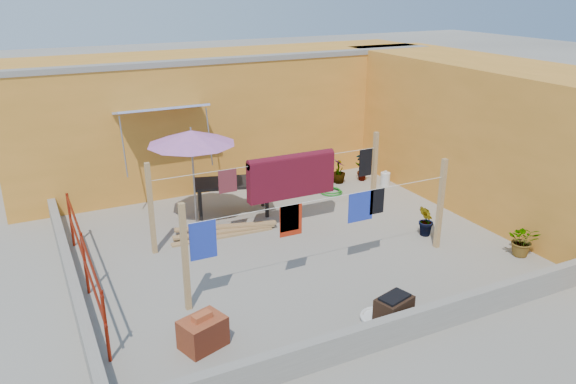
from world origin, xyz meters
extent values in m
plane|color=#9E998E|center=(0.00, 0.00, 0.00)|extent=(80.00, 80.00, 0.00)
cube|color=orange|center=(0.50, 4.70, 1.60)|extent=(11.00, 2.40, 3.20)
cube|color=gray|center=(0.50, 3.65, 3.15)|extent=(11.00, 0.35, 0.12)
cube|color=#2D51B2|center=(-1.60, 3.15, 2.25)|extent=(2.00, 0.79, 0.22)
cylinder|color=gray|center=(-2.55, 2.78, 1.60)|extent=(0.03, 0.30, 1.28)
cylinder|color=gray|center=(-0.65, 2.78, 1.60)|extent=(0.03, 0.30, 1.28)
cube|color=orange|center=(5.20, 0.00, 1.60)|extent=(2.40, 9.00, 3.20)
cube|color=gray|center=(0.00, -3.58, 0.22)|extent=(8.30, 0.16, 0.44)
cube|color=gray|center=(-4.08, 0.00, 0.22)|extent=(0.16, 7.30, 0.44)
cylinder|color=maroon|center=(-3.85, -2.20, 0.55)|extent=(0.05, 0.05, 1.10)
cylinder|color=maroon|center=(-3.85, -0.20, 0.55)|extent=(0.05, 0.05, 1.10)
cylinder|color=maroon|center=(-3.85, 1.80, 0.55)|extent=(0.05, 0.05, 1.10)
cylinder|color=maroon|center=(-3.85, -0.20, 1.05)|extent=(0.04, 4.20, 0.04)
cylinder|color=maroon|center=(-3.85, -0.20, 0.60)|extent=(0.04, 4.20, 0.04)
cube|color=tan|center=(-2.50, -1.40, 0.90)|extent=(0.09, 0.09, 1.80)
cube|color=tan|center=(2.50, -1.40, 0.90)|extent=(0.09, 0.09, 1.80)
cube|color=tan|center=(2.50, 0.80, 0.90)|extent=(0.09, 0.09, 1.80)
cube|color=tan|center=(-2.50, 0.80, 0.90)|extent=(0.09, 0.09, 1.80)
cylinder|color=silver|center=(0.00, -1.40, 1.45)|extent=(5.00, 0.01, 0.01)
cylinder|color=silver|center=(0.00, 0.80, 1.45)|extent=(5.00, 0.01, 0.01)
cube|color=#530D1C|center=(0.42, 0.80, 1.08)|extent=(1.92, 0.22, 0.85)
cube|color=black|center=(2.25, 0.80, 1.14)|extent=(0.32, 0.02, 0.62)
cube|color=maroon|center=(-0.97, 0.80, 1.21)|extent=(0.38, 0.02, 0.47)
cube|color=#1F34AA|center=(-2.20, -1.40, 1.13)|extent=(0.43, 0.02, 0.63)
cube|color=black|center=(-0.71, -1.40, 1.22)|extent=(0.34, 0.02, 0.46)
cube|color=#AF240E|center=(-0.69, -1.40, 1.18)|extent=(0.40, 0.02, 0.55)
cube|color=#1F34AA|center=(0.68, -1.40, 1.18)|extent=(0.50, 0.02, 0.55)
cube|color=black|center=(1.02, -1.40, 1.22)|extent=(0.30, 0.02, 0.47)
cylinder|color=gray|center=(-1.40, 1.65, 0.03)|extent=(0.32, 0.32, 0.05)
cylinder|color=gray|center=(-1.40, 1.65, 1.03)|extent=(0.04, 0.04, 2.05)
cone|color=#BB64A7|center=(-1.40, 1.65, 1.94)|extent=(2.22, 2.22, 0.29)
cylinder|color=gray|center=(-1.40, 1.65, 2.11)|extent=(0.04, 0.04, 0.09)
cube|color=black|center=(-0.46, 1.94, 0.74)|extent=(1.81, 1.24, 0.06)
cube|color=black|center=(-1.24, 1.82, 0.36)|extent=(0.06, 0.06, 0.72)
cube|color=black|center=(-1.06, 2.45, 0.36)|extent=(0.06, 0.06, 0.72)
cube|color=black|center=(0.15, 1.43, 0.36)|extent=(0.06, 0.06, 0.72)
cube|color=black|center=(0.32, 2.07, 0.36)|extent=(0.06, 0.06, 0.72)
cube|color=#A03E24|center=(-2.60, -2.45, 0.22)|extent=(0.72, 0.62, 0.45)
cube|color=#B84B2B|center=(-2.60, -2.45, 0.49)|extent=(0.31, 0.22, 0.09)
cube|color=tan|center=(-1.09, 0.87, 0.02)|extent=(2.11, 0.24, 0.04)
cube|color=tan|center=(-1.01, 0.99, 0.07)|extent=(2.11, 0.42, 0.04)
cube|color=tan|center=(-0.93, 1.11, 0.12)|extent=(2.07, 0.70, 0.04)
cube|color=black|center=(0.14, -3.20, 0.23)|extent=(0.63, 0.51, 0.46)
cube|color=black|center=(0.14, -3.20, 0.48)|extent=(0.52, 0.39, 0.04)
cylinder|color=silver|center=(0.00, -3.00, 0.03)|extent=(0.50, 0.50, 0.07)
torus|color=silver|center=(0.00, -3.00, 0.07)|extent=(0.54, 0.54, 0.05)
cylinder|color=silver|center=(2.49, 0.90, 0.17)|extent=(0.25, 0.25, 0.33)
cylinder|color=silver|center=(2.49, 0.90, 0.36)|extent=(0.07, 0.07, 0.06)
cylinder|color=silver|center=(3.70, 1.99, 0.17)|extent=(0.24, 0.24, 0.33)
cylinder|color=silver|center=(3.70, 1.99, 0.35)|extent=(0.07, 0.07, 0.06)
torus|color=#1A771D|center=(2.18, 2.11, 0.02)|extent=(0.55, 0.55, 0.04)
torus|color=#1A771D|center=(2.18, 2.11, 0.06)|extent=(0.47, 0.47, 0.04)
imported|color=#185419|center=(1.95, 2.62, 0.37)|extent=(0.73, 0.66, 0.74)
imported|color=#185419|center=(2.74, 2.68, 0.32)|extent=(0.36, 0.36, 0.63)
imported|color=#185419|center=(3.39, 2.57, 0.41)|extent=(0.48, 0.36, 0.83)
imported|color=#185419|center=(2.63, -0.90, 0.33)|extent=(0.43, 0.46, 0.67)
imported|color=#185419|center=(3.70, -2.40, 0.31)|extent=(0.74, 0.74, 0.63)
camera|label=1|loc=(-4.50, -8.99, 4.86)|focal=35.00mm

